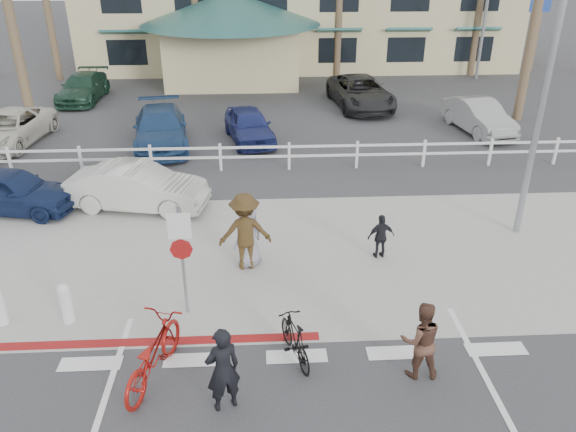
{
  "coord_description": "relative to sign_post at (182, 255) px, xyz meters",
  "views": [
    {
      "loc": [
        -0.63,
        -8.01,
        7.42
      ],
      "look_at": [
        0.0,
        3.81,
        1.5
      ],
      "focal_mm": 35.0,
      "sensor_mm": 36.0,
      "label": 1
    }
  ],
  "objects": [
    {
      "name": "sign_post",
      "position": [
        0.0,
        0.0,
        0.0
      ],
      "size": [
        0.5,
        0.1,
        2.9
      ],
      "primitive_type": null,
      "color": "gray",
      "rests_on": "ground"
    },
    {
      "name": "sidewalk_plaza",
      "position": [
        2.3,
        2.3,
        -1.44
      ],
      "size": [
        22.0,
        7.0,
        0.01
      ],
      "primitive_type": "cube",
      "color": "gray",
      "rests_on": "ground"
    },
    {
      "name": "rider_black",
      "position": [
        4.53,
        -2.19,
        -0.66
      ],
      "size": [
        0.79,
        0.63,
        1.58
      ],
      "primitive_type": "imported",
      "rotation": [
        0.0,
        0.0,
        3.11
      ],
      "color": "#523427",
      "rests_on": "ground"
    },
    {
      "name": "streetlight_0",
      "position": [
        8.8,
        3.3,
        3.05
      ],
      "size": [
        0.6,
        2.0,
        9.0
      ],
      "primitive_type": null,
      "color": "gray",
      "rests_on": "ground"
    },
    {
      "name": "bollard_0",
      "position": [
        -2.5,
        -0.2,
        -0.97
      ],
      "size": [
        0.26,
        0.26,
        0.95
      ],
      "primitive_type": null,
      "color": "silver",
      "rests_on": "ground"
    },
    {
      "name": "pedestrian_child",
      "position": [
        4.69,
        2.12,
        -0.85
      ],
      "size": [
        0.74,
        0.4,
        1.2
      ],
      "primitive_type": "imported",
      "rotation": [
        0.0,
        0.0,
        3.3
      ],
      "color": "black",
      "rests_on": "ground"
    },
    {
      "name": "rider_red",
      "position": [
        0.95,
        -2.83,
        -0.61
      ],
      "size": [
        0.72,
        0.61,
        1.68
      ],
      "primitive_type": "imported",
      "rotation": [
        0.0,
        0.0,
        3.54
      ],
      "color": "black",
      "rests_on": "ground"
    },
    {
      "name": "bike_black",
      "position": [
        2.26,
        -1.63,
        -0.99
      ],
      "size": [
        0.85,
        1.59,
        0.92
      ],
      "primitive_type": "imported",
      "rotation": [
        0.0,
        0.0,
        3.44
      ],
      "color": "black",
      "rests_on": "ground"
    },
    {
      "name": "bike_red",
      "position": [
        -0.38,
        -2.04,
        -0.88
      ],
      "size": [
        1.35,
        2.32,
        1.15
      ],
      "primitive_type": "imported",
      "rotation": [
        0.0,
        0.0,
        2.85
      ],
      "color": "maroon",
      "rests_on": "ground"
    },
    {
      "name": "lot_car_3",
      "position": [
        10.86,
        12.16,
        -0.78
      ],
      "size": [
        2.1,
        4.27,
        1.35
      ],
      "primitive_type": "imported",
      "rotation": [
        0.0,
        0.0,
        0.17
      ],
      "color": "gray",
      "rests_on": "ground"
    },
    {
      "name": "car_white_sedan",
      "position": [
        -2.0,
        5.4,
        -0.77
      ],
      "size": [
        4.33,
        2.21,
        1.36
      ],
      "primitive_type": "imported",
      "rotation": [
        0.0,
        0.0,
        1.38
      ],
      "color": "beige",
      "rests_on": "ground"
    },
    {
      "name": "info_sign",
      "position": [
        16.3,
        19.8,
        1.35
      ],
      "size": [
        1.2,
        0.16,
        5.6
      ],
      "primitive_type": null,
      "color": "navy",
      "rests_on": "ground"
    },
    {
      "name": "lot_car_5",
      "position": [
        6.56,
        16.2,
        -0.73
      ],
      "size": [
        2.93,
        5.4,
        1.44
      ],
      "primitive_type": "imported",
      "rotation": [
        0.0,
        0.0,
        0.11
      ],
      "color": "black",
      "rests_on": "ground"
    },
    {
      "name": "car_red_compact",
      "position": [
        -5.74,
        5.39,
        -0.78
      ],
      "size": [
        4.14,
        2.26,
        1.33
      ],
      "primitive_type": "imported",
      "rotation": [
        0.0,
        0.0,
        1.39
      ],
      "color": "#142249",
      "rests_on": "ground"
    },
    {
      "name": "cross_street",
      "position": [
        2.3,
        6.3,
        -1.45
      ],
      "size": [
        40.0,
        5.0,
        0.01
      ],
      "primitive_type": "cube",
      "color": "#333335",
      "rests_on": "ground"
    },
    {
      "name": "lot_car_2",
      "position": [
        1.27,
        11.47,
        -0.79
      ],
      "size": [
        2.36,
        4.12,
        1.32
      ],
      "primitive_type": "imported",
      "rotation": [
        0.0,
        0.0,
        0.22
      ],
      "color": "navy",
      "rests_on": "ground"
    },
    {
      "name": "lot_car_4",
      "position": [
        -7.06,
        18.16,
        -0.8
      ],
      "size": [
        1.92,
        4.51,
        1.3
      ],
      "primitive_type": "imported",
      "rotation": [
        0.0,
        0.0,
        -0.02
      ],
      "color": "#183928",
      "rests_on": "ground"
    },
    {
      "name": "pedestrian_a",
      "position": [
        1.27,
        1.83,
        -0.45
      ],
      "size": [
        1.36,
        0.87,
        1.99
      ],
      "primitive_type": "imported",
      "rotation": [
        0.0,
        0.0,
        3.25
      ],
      "color": "#3E2C14",
      "rests_on": "ground"
    },
    {
      "name": "ground",
      "position": [
        2.3,
        -2.2,
        -1.45
      ],
      "size": [
        140.0,
        140.0,
        0.0
      ],
      "primitive_type": "plane",
      "color": "#333335"
    },
    {
      "name": "rail_fence",
      "position": [
        2.8,
        8.3,
        -0.95
      ],
      "size": [
        29.4,
        0.16,
        1.0
      ],
      "primitive_type": null,
      "color": "silver",
      "rests_on": "ground"
    },
    {
      "name": "parking_lot",
      "position": [
        2.3,
        15.8,
        -1.45
      ],
      "size": [
        50.0,
        16.0,
        0.01
      ],
      "primitive_type": "cube",
      "color": "#333335",
      "rests_on": "ground"
    },
    {
      "name": "curb_red",
      "position": [
        -0.7,
        -1.0,
        -1.44
      ],
      "size": [
        7.0,
        0.25,
        0.02
      ],
      "primitive_type": "cube",
      "color": "maroon",
      "rests_on": "ground"
    },
    {
      "name": "lot_car_1",
      "position": [
        -2.17,
        11.09,
        -0.74
      ],
      "size": [
        2.72,
        5.16,
        1.42
      ],
      "primitive_type": "imported",
      "rotation": [
        0.0,
        0.0,
        0.15
      ],
      "color": "navy",
      "rests_on": "ground"
    },
    {
      "name": "lot_car_0",
      "position": [
        -8.14,
        11.56,
        -0.8
      ],
      "size": [
        2.72,
        4.93,
        1.31
      ],
      "primitive_type": "imported",
      "rotation": [
        0.0,
        0.0,
        -0.12
      ],
      "color": "beige",
      "rests_on": "ground"
    },
    {
      "name": "pedestrian_b",
      "position": [
        1.35,
        1.94,
        -0.62
      ],
      "size": [
        0.96,
        0.92,
        1.66
      ],
      "primitive_type": "imported",
      "rotation": [
        0.0,
        0.0,
        3.83
      ],
      "color": "gray",
      "rests_on": "ground"
    }
  ]
}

